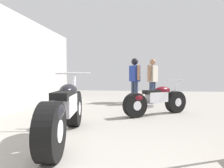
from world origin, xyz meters
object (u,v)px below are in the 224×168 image
object	(u,v)px
motorcycle_maroon_cruiser	(65,111)
mechanic_with_helmet	(135,76)
mechanic_in_blue	(153,78)
motorcycle_black_naked	(155,100)

from	to	relation	value
motorcycle_maroon_cruiser	mechanic_with_helmet	distance (m)	4.64
motorcycle_maroon_cruiser	mechanic_in_blue	bearing A→B (deg)	69.86
mechanic_with_helmet	mechanic_in_blue	bearing A→B (deg)	-18.08
motorcycle_maroon_cruiser	mechanic_in_blue	xyz separation A→B (m)	(1.58, 4.30, 0.47)
motorcycle_maroon_cruiser	motorcycle_black_naked	xyz separation A→B (m)	(1.51, 2.13, -0.07)
motorcycle_maroon_cruiser	mechanic_with_helmet	size ratio (longest dim) A/B	1.34
motorcycle_maroon_cruiser	mechanic_in_blue	world-z (taller)	mechanic_in_blue
motorcycle_black_naked	mechanic_in_blue	bearing A→B (deg)	88.15
mechanic_in_blue	mechanic_with_helmet	bearing A→B (deg)	161.92
motorcycle_maroon_cruiser	mechanic_with_helmet	bearing A→B (deg)	78.39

